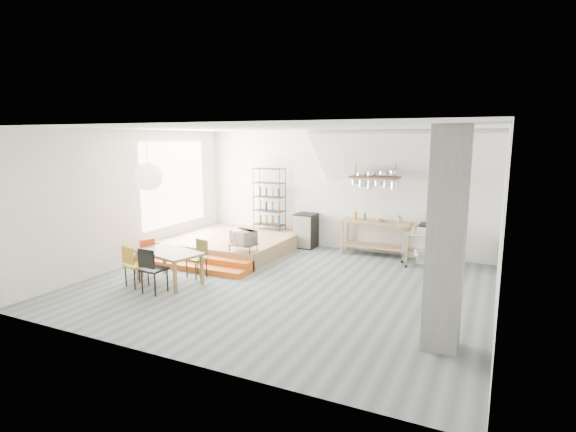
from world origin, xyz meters
The scene contains 26 objects.
floor centered at (0.00, 0.00, 0.00)m, with size 8.00×8.00×0.00m, color #555F63.
wall_back centered at (0.00, 3.50, 1.60)m, with size 8.00×0.04×3.20m, color silver.
wall_left centered at (-4.00, 0.00, 1.60)m, with size 0.04×7.00×3.20m, color silver.
wall_right centered at (4.00, 0.00, 1.60)m, with size 0.04×7.00×3.20m, color silver.
ceiling centered at (0.00, 0.00, 3.20)m, with size 8.00×7.00×0.02m, color white.
slope_ceiling centered at (1.80, 2.90, 2.55)m, with size 4.40×1.80×0.15m, color white.
window_pane centered at (-3.98, 1.50, 1.80)m, with size 0.02×2.50×2.20m, color white.
platform centered at (-2.50, 2.00, 0.20)m, with size 3.00×3.00×0.40m, color olive.
step_lower centered at (-2.50, 0.05, 0.07)m, with size 3.00×0.35×0.13m, color #CC5918.
step_upper centered at (-2.50, 0.40, 0.13)m, with size 3.00×0.35×0.27m, color #CC5918.
concrete_column centered at (3.30, -1.50, 1.60)m, with size 0.50×0.50×3.20m, color slate.
kitchen_counter centered at (1.10, 3.15, 0.63)m, with size 1.80×0.60×0.91m.
stove centered at (2.50, 3.16, 0.48)m, with size 0.60×0.60×1.18m.
pot_rack centered at (1.13, 2.92, 1.98)m, with size 1.20×0.50×1.43m.
wire_shelving centered at (-2.00, 3.20, 1.33)m, with size 0.88×0.38×1.80m.
microwave_shelf centered at (-1.40, 0.75, 0.55)m, with size 0.60×0.40×0.16m.
paper_lantern centered at (-2.82, -0.72, 2.20)m, with size 0.60×0.60×0.60m, color white.
dining_table centered at (-2.24, -0.86, 0.60)m, with size 1.57×1.11×0.67m.
chair_mustard centered at (-2.69, -1.42, 0.51)m, with size 0.47×0.47×0.86m.
chair_black centered at (-2.07, -1.57, 0.55)m, with size 0.44×0.44×0.92m.
chair_olive centered at (-1.91, -0.28, 0.49)m, with size 0.45×0.45×0.82m.
chair_red centered at (-3.08, -0.66, 0.49)m, with size 0.46×0.46×0.82m.
rolling_cart centered at (2.32, 2.70, 0.53)m, with size 0.93×0.75×0.81m.
mini_fridge centered at (-0.86, 3.20, 0.47)m, with size 0.56×0.56×0.95m, color black.
microwave centered at (-1.40, 0.75, 0.73)m, with size 0.59×0.40×0.33m, color beige.
bowl centered at (1.26, 3.10, 0.94)m, with size 0.24×0.24×0.06m, color silver.
Camera 1 is at (3.94, -8.00, 3.02)m, focal length 28.00 mm.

